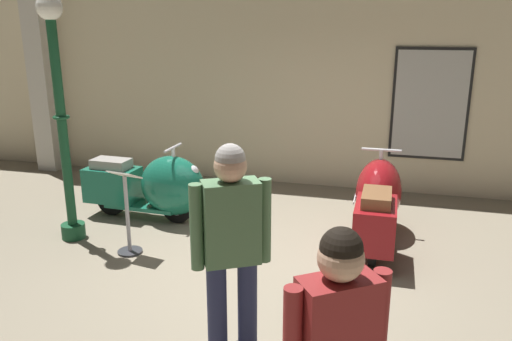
# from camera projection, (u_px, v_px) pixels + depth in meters

# --- Properties ---
(ground_plane) EXTENTS (60.00, 60.00, 0.00)m
(ground_plane) POSITION_uv_depth(u_px,v_px,m) (265.00, 282.00, 5.11)
(ground_plane) COLOR gray
(showroom_back_wall) EXTENTS (18.00, 0.63, 3.41)m
(showroom_back_wall) POSITION_uv_depth(u_px,v_px,m) (309.00, 78.00, 7.84)
(showroom_back_wall) COLOR beige
(showroom_back_wall) RESTS_ON ground
(scooter_0) EXTENTS (1.69, 0.57, 1.02)m
(scooter_0) POSITION_uv_depth(u_px,v_px,m) (154.00, 186.00, 6.61)
(scooter_0) COLOR black
(scooter_0) RESTS_ON ground
(scooter_1) EXTENTS (0.56, 1.73, 1.06)m
(scooter_1) POSITION_uv_depth(u_px,v_px,m) (377.00, 202.00, 5.98)
(scooter_1) COLOR black
(scooter_1) RESTS_ON ground
(lamppost) EXTENTS (0.28, 0.28, 2.82)m
(lamppost) POSITION_uv_depth(u_px,v_px,m) (61.00, 112.00, 5.74)
(lamppost) COLOR #144728
(lamppost) RESTS_ON ground
(visitor_0) EXTENTS (0.52, 0.41, 1.73)m
(visitor_0) POSITION_uv_depth(u_px,v_px,m) (231.00, 243.00, 3.61)
(visitor_0) COLOR black
(visitor_0) RESTS_ON ground
(info_stanchion) EXTENTS (0.35, 0.28, 0.98)m
(info_stanchion) POSITION_uv_depth(u_px,v_px,m) (128.00, 219.00, 5.66)
(info_stanchion) COLOR #333338
(info_stanchion) RESTS_ON ground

